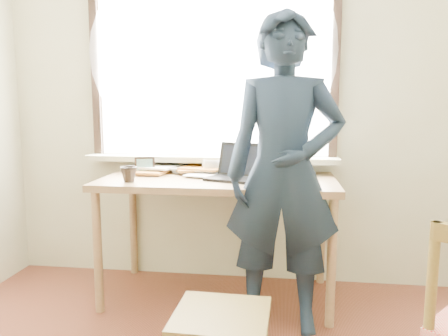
# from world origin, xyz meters

# --- Properties ---
(room_shell) EXTENTS (3.52, 4.02, 2.61)m
(room_shell) POSITION_xyz_m (-0.02, 0.20, 1.64)
(room_shell) COLOR beige
(room_shell) RESTS_ON ground
(desk) EXTENTS (1.56, 0.78, 0.84)m
(desk) POSITION_xyz_m (-0.10, 1.63, 0.75)
(desk) COLOR olive
(desk) RESTS_ON ground
(laptop) EXTENTS (0.42, 0.38, 0.23)m
(laptop) POSITION_xyz_m (0.04, 1.60, 0.89)
(laptop) COLOR black
(laptop) RESTS_ON desk
(mug_white) EXTENTS (0.18, 0.18, 0.10)m
(mug_white) POSITION_xyz_m (-0.17, 1.79, 0.89)
(mug_white) COLOR white
(mug_white) RESTS_ON desk
(mug_dark) EXTENTS (0.12, 0.12, 0.10)m
(mug_dark) POSITION_xyz_m (-0.64, 1.40, 0.88)
(mug_dark) COLOR black
(mug_dark) RESTS_ON desk
(mouse) EXTENTS (0.08, 0.06, 0.03)m
(mouse) POSITION_xyz_m (0.31, 1.53, 0.85)
(mouse) COLOR black
(mouse) RESTS_ON desk
(desk_clutter) EXTENTS (0.82, 0.42, 0.05)m
(desk_clutter) POSITION_xyz_m (-0.40, 1.75, 0.86)
(desk_clutter) COLOR navy
(desk_clutter) RESTS_ON desk
(book_a) EXTENTS (0.23, 0.30, 0.03)m
(book_a) POSITION_xyz_m (-0.46, 1.88, 0.85)
(book_a) COLOR white
(book_a) RESTS_ON desk
(book_b) EXTENTS (0.32, 0.33, 0.02)m
(book_b) POSITION_xyz_m (0.32, 1.88, 0.85)
(book_b) COLOR white
(book_b) RESTS_ON desk
(picture_frame) EXTENTS (0.14, 0.05, 0.11)m
(picture_frame) POSITION_xyz_m (-0.64, 1.73, 0.89)
(picture_frame) COLOR black
(picture_frame) RESTS_ON desk
(work_chair) EXTENTS (0.42, 0.41, 0.42)m
(work_chair) POSITION_xyz_m (0.07, 0.54, 0.36)
(work_chair) COLOR olive
(work_chair) RESTS_ON ground
(person) EXTENTS (0.68, 0.45, 1.85)m
(person) POSITION_xyz_m (0.34, 1.28, 0.92)
(person) COLOR black
(person) RESTS_ON ground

